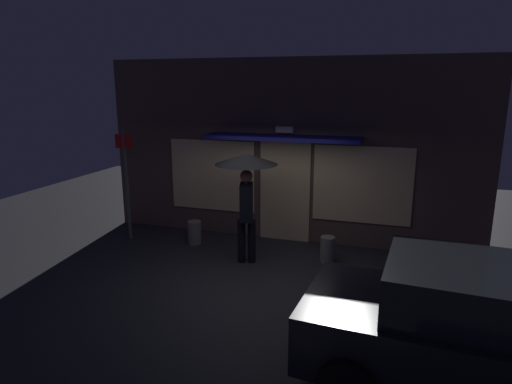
{
  "coord_description": "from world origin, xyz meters",
  "views": [
    {
      "loc": [
        2.22,
        -6.93,
        3.34
      ],
      "look_at": [
        -0.19,
        0.69,
        1.41
      ],
      "focal_mm": 31.09,
      "sensor_mm": 36.0,
      "label": 1
    }
  ],
  "objects_px": {
    "sidewalk_bollard": "(327,250)",
    "person_with_umbrella": "(246,176)",
    "sidewalk_bollard_2": "(194,232)",
    "street_sign_post": "(126,178)",
    "parked_car": "(494,335)"
  },
  "relations": [
    {
      "from": "sidewalk_bollard",
      "to": "person_with_umbrella",
      "type": "bearing_deg",
      "value": -162.76
    },
    {
      "from": "sidewalk_bollard",
      "to": "sidewalk_bollard_2",
      "type": "distance_m",
      "value": 2.9
    },
    {
      "from": "street_sign_post",
      "to": "sidewalk_bollard",
      "type": "height_order",
      "value": "street_sign_post"
    },
    {
      "from": "person_with_umbrella",
      "to": "street_sign_post",
      "type": "distance_m",
      "value": 2.99
    },
    {
      "from": "person_with_umbrella",
      "to": "street_sign_post",
      "type": "bearing_deg",
      "value": -116.57
    },
    {
      "from": "person_with_umbrella",
      "to": "sidewalk_bollard",
      "type": "height_order",
      "value": "person_with_umbrella"
    },
    {
      "from": "parked_car",
      "to": "street_sign_post",
      "type": "distance_m",
      "value": 7.48
    },
    {
      "from": "parked_car",
      "to": "sidewalk_bollard_2",
      "type": "bearing_deg",
      "value": 150.38
    },
    {
      "from": "person_with_umbrella",
      "to": "parked_car",
      "type": "height_order",
      "value": "person_with_umbrella"
    },
    {
      "from": "street_sign_post",
      "to": "sidewalk_bollard_2",
      "type": "xyz_separation_m",
      "value": [
        1.52,
        0.12,
        -1.13
      ]
    },
    {
      "from": "street_sign_post",
      "to": "person_with_umbrella",
      "type": "bearing_deg",
      "value": -9.84
    },
    {
      "from": "sidewalk_bollard",
      "to": "sidewalk_bollard_2",
      "type": "xyz_separation_m",
      "value": [
        -2.89,
        0.17,
        -0.0
      ]
    },
    {
      "from": "sidewalk_bollard",
      "to": "street_sign_post",
      "type": "bearing_deg",
      "value": 179.41
    },
    {
      "from": "person_with_umbrella",
      "to": "parked_car",
      "type": "bearing_deg",
      "value": 36.03
    },
    {
      "from": "street_sign_post",
      "to": "parked_car",
      "type": "bearing_deg",
      "value": -26.68
    }
  ]
}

